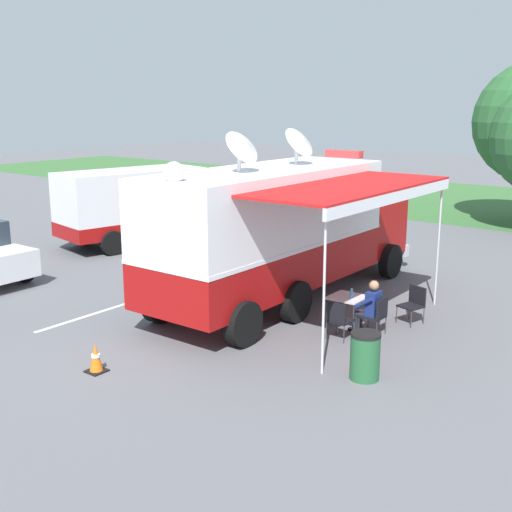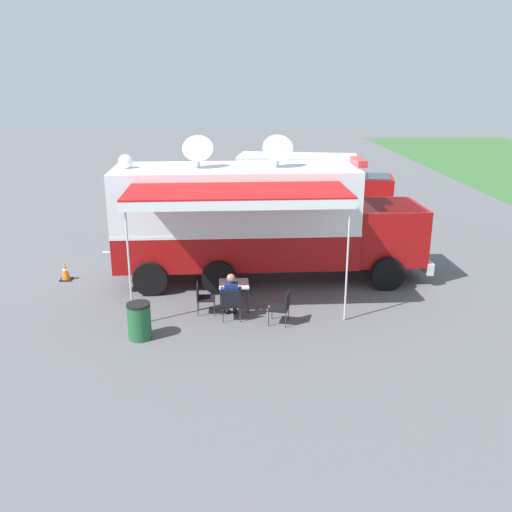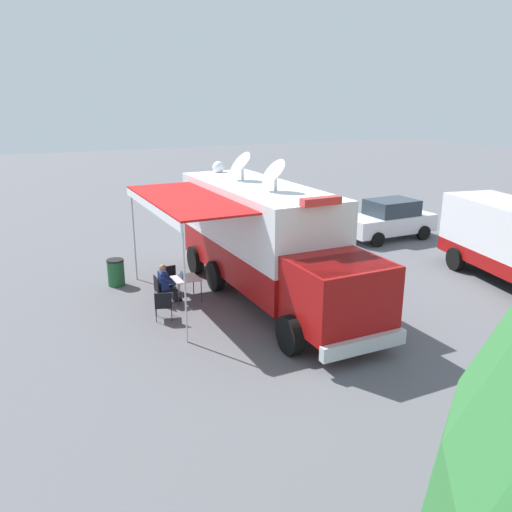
{
  "view_description": "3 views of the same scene",
  "coord_description": "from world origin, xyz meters",
  "px_view_note": "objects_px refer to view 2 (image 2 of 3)",
  "views": [
    {
      "loc": [
        9.48,
        -12.66,
        5.1
      ],
      "look_at": [
        0.31,
        -0.84,
        1.52
      ],
      "focal_mm": 45.59,
      "sensor_mm": 36.0,
      "label": 1
    },
    {
      "loc": [
        16.69,
        -0.29,
        6.13
      ],
      "look_at": [
        2.24,
        0.5,
        1.45
      ],
      "focal_mm": 39.54,
      "sensor_mm": 36.0,
      "label": 2
    },
    {
      "loc": [
        7.09,
        14.78,
        6.15
      ],
      "look_at": [
        0.3,
        0.57,
        1.36
      ],
      "focal_mm": 36.8,
      "sensor_mm": 36.0,
      "label": 3
    }
  ],
  "objects_px": {
    "folding_chair_at_table": "(231,302)",
    "folding_table": "(234,285)",
    "trash_bin": "(139,321)",
    "command_truck": "(260,218)",
    "water_bottle": "(233,281)",
    "traffic_cone": "(66,271)",
    "folding_chair_spare_by_truck": "(283,305)",
    "seated_responder": "(231,294)",
    "car_behind_truck": "(157,197)",
    "support_truck": "(309,185)",
    "folding_chair_beside_table": "(202,295)"
  },
  "relations": [
    {
      "from": "water_bottle",
      "to": "seated_responder",
      "type": "relative_size",
      "value": 0.18
    },
    {
      "from": "seated_responder",
      "to": "trash_bin",
      "type": "xyz_separation_m",
      "value": [
        1.11,
        -2.23,
        -0.2
      ]
    },
    {
      "from": "water_bottle",
      "to": "seated_responder",
      "type": "height_order",
      "value": "seated_responder"
    },
    {
      "from": "folding_table",
      "to": "folding_chair_at_table",
      "type": "height_order",
      "value": "folding_chair_at_table"
    },
    {
      "from": "water_bottle",
      "to": "folding_chair_beside_table",
      "type": "distance_m",
      "value": 0.89
    },
    {
      "from": "water_bottle",
      "to": "seated_responder",
      "type": "bearing_deg",
      "value": -5.51
    },
    {
      "from": "command_truck",
      "to": "support_truck",
      "type": "distance_m",
      "value": 8.63
    },
    {
      "from": "folding_table",
      "to": "command_truck",
      "type": "bearing_deg",
      "value": 160.02
    },
    {
      "from": "support_truck",
      "to": "trash_bin",
      "type": "bearing_deg",
      "value": -25.48
    },
    {
      "from": "folding_table",
      "to": "support_truck",
      "type": "relative_size",
      "value": 0.11
    },
    {
      "from": "trash_bin",
      "to": "folding_chair_at_table",
      "type": "bearing_deg",
      "value": 112.36
    },
    {
      "from": "folding_chair_at_table",
      "to": "folding_chair_spare_by_truck",
      "type": "xyz_separation_m",
      "value": [
        0.28,
        1.3,
        0.0
      ]
    },
    {
      "from": "traffic_cone",
      "to": "folding_chair_spare_by_truck",
      "type": "bearing_deg",
      "value": 60.69
    },
    {
      "from": "folding_chair_beside_table",
      "to": "support_truck",
      "type": "bearing_deg",
      "value": 157.93
    },
    {
      "from": "command_truck",
      "to": "car_behind_truck",
      "type": "xyz_separation_m",
      "value": [
        -8.24,
        -4.13,
        -1.07
      ]
    },
    {
      "from": "water_bottle",
      "to": "car_behind_truck",
      "type": "distance_m",
      "value": 11.21
    },
    {
      "from": "traffic_cone",
      "to": "trash_bin",
      "type": "bearing_deg",
      "value": 34.23
    },
    {
      "from": "water_bottle",
      "to": "folding_chair_at_table",
      "type": "relative_size",
      "value": 0.26
    },
    {
      "from": "command_truck",
      "to": "water_bottle",
      "type": "height_order",
      "value": "command_truck"
    },
    {
      "from": "traffic_cone",
      "to": "car_behind_truck",
      "type": "bearing_deg",
      "value": 166.53
    },
    {
      "from": "traffic_cone",
      "to": "support_truck",
      "type": "relative_size",
      "value": 0.08
    },
    {
      "from": "command_truck",
      "to": "traffic_cone",
      "type": "distance_m",
      "value": 6.29
    },
    {
      "from": "water_bottle",
      "to": "car_behind_truck",
      "type": "bearing_deg",
      "value": -163.25
    },
    {
      "from": "folding_table",
      "to": "support_truck",
      "type": "distance_m",
      "value": 11.17
    },
    {
      "from": "folding_table",
      "to": "water_bottle",
      "type": "xyz_separation_m",
      "value": [
        0.12,
        -0.03,
        0.16
      ]
    },
    {
      "from": "water_bottle",
      "to": "seated_responder",
      "type": "xyz_separation_m",
      "value": [
        0.49,
        -0.05,
        -0.18
      ]
    },
    {
      "from": "command_truck",
      "to": "trash_bin",
      "type": "height_order",
      "value": "command_truck"
    },
    {
      "from": "folding_chair_spare_by_truck",
      "to": "folding_table",
      "type": "bearing_deg",
      "value": -131.39
    },
    {
      "from": "folding_chair_spare_by_truck",
      "to": "command_truck",
      "type": "bearing_deg",
      "value": -174.05
    },
    {
      "from": "folding_chair_beside_table",
      "to": "car_behind_truck",
      "type": "relative_size",
      "value": 0.21
    },
    {
      "from": "trash_bin",
      "to": "folding_table",
      "type": "bearing_deg",
      "value": 126.62
    },
    {
      "from": "water_bottle",
      "to": "traffic_cone",
      "type": "height_order",
      "value": "water_bottle"
    },
    {
      "from": "support_truck",
      "to": "car_behind_truck",
      "type": "relative_size",
      "value": 1.67
    },
    {
      "from": "support_truck",
      "to": "folding_chair_at_table",
      "type": "bearing_deg",
      "value": -17.68
    },
    {
      "from": "seated_responder",
      "to": "car_behind_truck",
      "type": "xyz_separation_m",
      "value": [
        -11.22,
        -3.18,
        0.23
      ]
    },
    {
      "from": "trash_bin",
      "to": "command_truck",
      "type": "bearing_deg",
      "value": 142.21
    },
    {
      "from": "folding_chair_at_table",
      "to": "seated_responder",
      "type": "distance_m",
      "value": 0.23
    },
    {
      "from": "folding_chair_beside_table",
      "to": "command_truck",
      "type": "bearing_deg",
      "value": 147.06
    },
    {
      "from": "support_truck",
      "to": "car_behind_truck",
      "type": "distance_m",
      "value": 6.82
    },
    {
      "from": "folding_table",
      "to": "folding_chair_at_table",
      "type": "relative_size",
      "value": 0.93
    },
    {
      "from": "folding_chair_at_table",
      "to": "folding_table",
      "type": "bearing_deg",
      "value": 174.32
    },
    {
      "from": "folding_chair_at_table",
      "to": "traffic_cone",
      "type": "height_order",
      "value": "folding_chair_at_table"
    },
    {
      "from": "folding_chair_beside_table",
      "to": "seated_responder",
      "type": "xyz_separation_m",
      "value": [
        0.34,
        0.77,
        0.14
      ]
    },
    {
      "from": "folding_table",
      "to": "water_bottle",
      "type": "distance_m",
      "value": 0.2
    },
    {
      "from": "command_truck",
      "to": "water_bottle",
      "type": "xyz_separation_m",
      "value": [
        2.5,
        -0.9,
        -1.11
      ]
    },
    {
      "from": "trash_bin",
      "to": "traffic_cone",
      "type": "xyz_separation_m",
      "value": [
        -4.25,
        -2.89,
        -0.18
      ]
    },
    {
      "from": "folding_chair_at_table",
      "to": "folding_chair_spare_by_truck",
      "type": "relative_size",
      "value": 1.0
    },
    {
      "from": "folding_chair_spare_by_truck",
      "to": "trash_bin",
      "type": "distance_m",
      "value": 3.59
    },
    {
      "from": "command_truck",
      "to": "folding_chair_beside_table",
      "type": "bearing_deg",
      "value": -32.94
    },
    {
      "from": "folding_chair_at_table",
      "to": "folding_chair_beside_table",
      "type": "bearing_deg",
      "value": -124.58
    }
  ]
}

